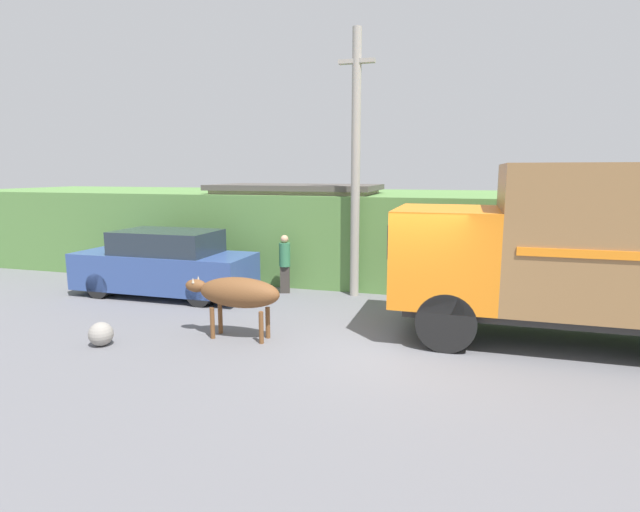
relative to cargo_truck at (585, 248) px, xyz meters
The scene contains 9 objects.
ground_plane 3.92m from the cargo_truck, 163.44° to the right, with size 60.00×60.00×0.00m, color slate.
hillside_embankment 6.69m from the cargo_truck, 119.79° to the left, with size 32.00×5.94×2.57m.
building_backdrop 8.36m from the cargo_truck, 148.27° to the left, with size 4.94×2.70×2.84m.
cargo_truck is the anchor object (origin of this frame).
brown_cow 6.53m from the cargo_truck, 166.94° to the right, with size 1.99×0.59×1.22m.
parked_suv 9.74m from the cargo_truck, behind, with size 4.69×1.73×1.72m.
pedestrian_on_hill 7.15m from the cargo_truck, 161.20° to the left, with size 0.37×0.37×1.57m.
utility_pole 5.72m from the cargo_truck, 152.37° to the left, with size 0.90×0.23×6.69m.
roadside_rock 9.09m from the cargo_truck, 163.22° to the right, with size 0.45×0.45×0.45m.
Camera 1 is at (1.22, -9.02, 3.22)m, focal length 28.00 mm.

